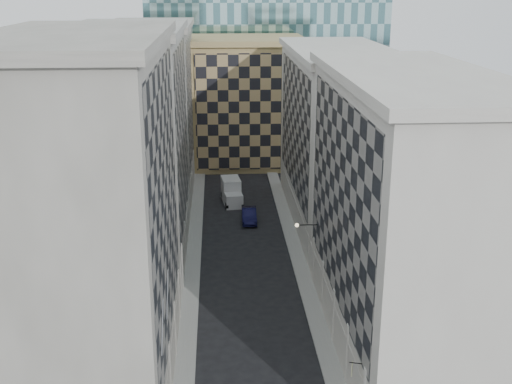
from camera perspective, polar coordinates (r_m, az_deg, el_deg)
name	(u,v)px	position (r m, az deg, el deg)	size (l,w,h in m)	color
sidewalk_west	(193,263)	(63.84, -5.62, -6.34)	(1.50, 100.00, 0.15)	gray
sidewalk_east	(299,261)	(64.27, 3.82, -6.11)	(1.50, 100.00, 0.15)	gray
bldg_left_a	(90,221)	(42.54, -14.54, -2.54)	(10.80, 22.80, 23.70)	gray
bldg_left_b	(132,146)	(63.47, -10.95, 4.04)	(10.80, 22.80, 22.70)	gray
bldg_left_c	(153,109)	(84.95, -9.14, 7.32)	(10.80, 22.80, 21.70)	gray
bldg_right_a	(404,215)	(47.94, 13.03, -1.98)	(10.80, 26.80, 20.70)	beige
bldg_right_b	(337,137)	(73.28, 7.20, 4.91)	(10.80, 28.80, 19.70)	beige
tan_block	(247,101)	(97.59, -0.78, 8.10)	(16.80, 14.80, 18.80)	tan
flagpoles_left	(165,310)	(38.89, -8.10, -10.34)	(0.10, 6.33, 2.33)	gray
bracket_lamp	(299,225)	(56.31, 3.83, -2.96)	(1.98, 0.36, 0.36)	black
box_truck	(232,193)	(80.64, -2.17, -0.05)	(2.77, 5.59, 2.95)	silver
dark_car	(249,215)	(74.20, -0.62, -2.09)	(1.65, 4.75, 1.56)	black
shop_sign	(352,368)	(41.32, 8.56, -15.23)	(0.77, 0.68, 0.77)	black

